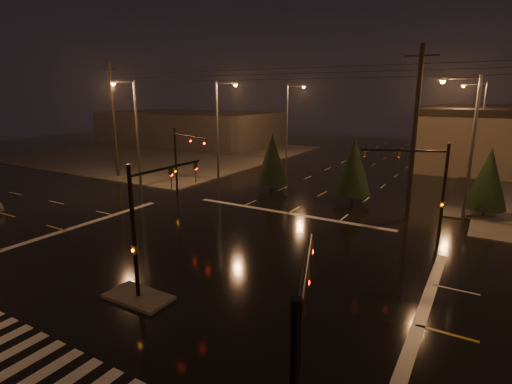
# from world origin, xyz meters

# --- Properties ---
(ground) EXTENTS (140.00, 140.00, 0.00)m
(ground) POSITION_xyz_m (0.00, 0.00, 0.00)
(ground) COLOR black
(ground) RESTS_ON ground
(sidewalk_nw) EXTENTS (36.00, 36.00, 0.12)m
(sidewalk_nw) POSITION_xyz_m (-30.00, 30.00, 0.06)
(sidewalk_nw) COLOR #43403B
(sidewalk_nw) RESTS_ON ground
(median_island) EXTENTS (3.00, 1.60, 0.15)m
(median_island) POSITION_xyz_m (0.00, -4.00, 0.07)
(median_island) COLOR #43403B
(median_island) RESTS_ON ground
(crosswalk) EXTENTS (15.00, 2.60, 0.01)m
(crosswalk) POSITION_xyz_m (0.00, -9.00, 0.01)
(crosswalk) COLOR beige
(crosswalk) RESTS_ON ground
(stop_bar_far) EXTENTS (16.00, 0.50, 0.01)m
(stop_bar_far) POSITION_xyz_m (0.00, 11.00, 0.01)
(stop_bar_far) COLOR beige
(stop_bar_far) RESTS_ON ground
(commercial_block) EXTENTS (30.00, 18.00, 5.60)m
(commercial_block) POSITION_xyz_m (-35.00, 42.00, 2.80)
(commercial_block) COLOR #433E3B
(commercial_block) RESTS_ON ground
(signal_mast_median) EXTENTS (0.25, 4.59, 6.00)m
(signal_mast_median) POSITION_xyz_m (0.00, -3.07, 3.75)
(signal_mast_median) COLOR black
(signal_mast_median) RESTS_ON ground
(signal_mast_ne) EXTENTS (4.84, 1.86, 6.00)m
(signal_mast_ne) POSITION_xyz_m (9.50, 10.14, 3.79)
(signal_mast_ne) COLOR black
(signal_mast_ne) RESTS_ON ground
(signal_mast_nw) EXTENTS (4.84, 1.86, 6.00)m
(signal_mast_nw) POSITION_xyz_m (-9.50, 10.14, 3.79)
(signal_mast_nw) COLOR black
(signal_mast_nw) RESTS_ON ground
(streetlight_1) EXTENTS (2.77, 0.32, 10.00)m
(streetlight_1) POSITION_xyz_m (-11.18, 18.00, 5.80)
(streetlight_1) COLOR #38383A
(streetlight_1) RESTS_ON ground
(streetlight_2) EXTENTS (2.77, 0.32, 10.00)m
(streetlight_2) POSITION_xyz_m (-11.18, 34.00, 5.80)
(streetlight_2) COLOR #38383A
(streetlight_2) RESTS_ON ground
(streetlight_3) EXTENTS (2.77, 0.32, 10.00)m
(streetlight_3) POSITION_xyz_m (11.18, 16.00, 5.80)
(streetlight_3) COLOR #38383A
(streetlight_3) RESTS_ON ground
(streetlight_4) EXTENTS (2.77, 0.32, 10.00)m
(streetlight_4) POSITION_xyz_m (11.18, 36.00, 5.80)
(streetlight_4) COLOR #38383A
(streetlight_4) RESTS_ON ground
(streetlight_5) EXTENTS (0.32, 2.77, 10.00)m
(streetlight_5) POSITION_xyz_m (-16.00, 11.18, 5.80)
(streetlight_5) COLOR #38383A
(streetlight_5) RESTS_ON ground
(utility_pole_0) EXTENTS (2.20, 0.32, 12.00)m
(utility_pole_0) POSITION_xyz_m (-22.00, 14.00, 6.13)
(utility_pole_0) COLOR black
(utility_pole_0) RESTS_ON ground
(utility_pole_1) EXTENTS (2.20, 0.32, 12.00)m
(utility_pole_1) POSITION_xyz_m (8.00, 14.00, 6.13)
(utility_pole_1) COLOR black
(utility_pole_1) RESTS_ON ground
(conifer_0) EXTENTS (2.84, 2.84, 5.13)m
(conifer_0) POSITION_xyz_m (12.72, 17.41, 2.91)
(conifer_0) COLOR black
(conifer_0) RESTS_ON ground
(conifer_3) EXTENTS (2.93, 2.93, 5.27)m
(conifer_3) POSITION_xyz_m (-4.66, 17.05, 2.98)
(conifer_3) COLOR black
(conifer_3) RESTS_ON ground
(conifer_4) EXTENTS (2.97, 2.97, 5.34)m
(conifer_4) POSITION_xyz_m (3.20, 16.46, 3.02)
(conifer_4) COLOR black
(conifer_4) RESTS_ON ground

